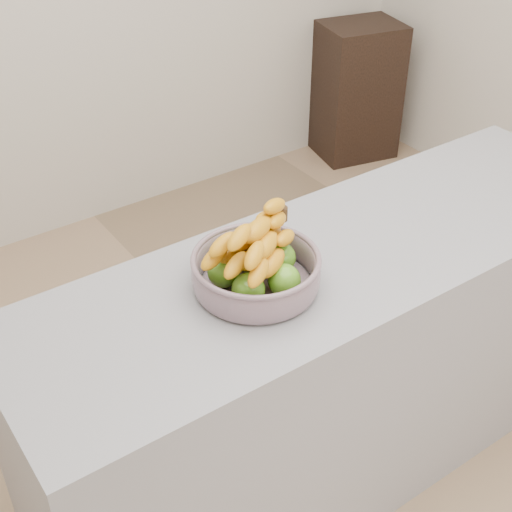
{
  "coord_description": "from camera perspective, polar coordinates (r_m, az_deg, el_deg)",
  "views": [
    {
      "loc": [
        -1.16,
        -1.18,
        2.04
      ],
      "look_at": [
        -0.31,
        0.03,
        1.0
      ],
      "focal_mm": 50.0,
      "sensor_mm": 36.0,
      "label": 1
    }
  ],
  "objects": [
    {
      "name": "ground",
      "position": [
        2.63,
        6.17,
        -16.14
      ],
      "size": [
        4.0,
        4.0,
        0.0
      ],
      "primitive_type": "plane",
      "color": "#9D7D60",
      "rests_on": "ground"
    },
    {
      "name": "cabinet",
      "position": [
        4.4,
        8.08,
        12.94
      ],
      "size": [
        0.51,
        0.44,
        0.8
      ],
      "primitive_type": "cube",
      "rotation": [
        0.0,
        0.0,
        -0.22
      ],
      "color": "black",
      "rests_on": "ground"
    },
    {
      "name": "fruit_bowl",
      "position": [
        1.83,
        -0.01,
        -0.94
      ],
      "size": [
        0.34,
        0.34,
        0.2
      ],
      "rotation": [
        0.0,
        0.0,
        0.41
      ],
      "color": "#8798A3",
      "rests_on": "counter"
    },
    {
      "name": "counter",
      "position": [
        2.31,
        6.34,
        -8.64
      ],
      "size": [
        2.0,
        0.6,
        0.9
      ],
      "primitive_type": "cube",
      "color": "gray",
      "rests_on": "ground"
    }
  ]
}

